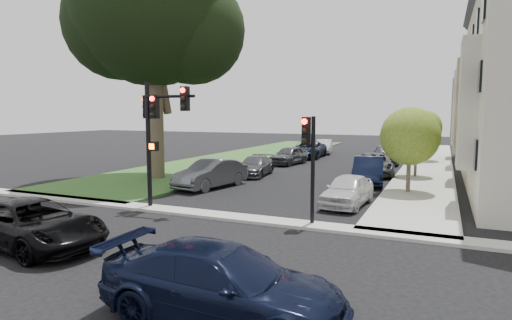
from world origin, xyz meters
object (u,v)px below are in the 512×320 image
at_px(eucalyptus, 151,6).
at_px(small_tree_a, 410,136).
at_px(car_parked_5, 211,174).
at_px(car_parked_0, 348,190).
at_px(car_parked_7, 289,155).
at_px(car_cross_far, 222,284).
at_px(car_parked_3, 385,154).
at_px(car_parked_1, 368,170).
at_px(car_parked_4, 398,150).
at_px(car_cross_near, 32,224).
at_px(car_parked_6, 255,166).
at_px(car_parked_8, 308,149).
at_px(car_parked_9, 324,147).
at_px(traffic_signal_main, 157,122).
at_px(traffic_signal_secondary, 309,150).
at_px(small_tree_c, 424,128).
at_px(car_parked_2, 374,164).
at_px(small_tree_b, 416,140).

bearing_deg(eucalyptus, small_tree_a, 4.37).
bearing_deg(car_parked_5, eucalyptus, 174.63).
distance_m(car_parked_0, car_parked_7, 15.55).
xyz_separation_m(car_cross_far, car_parked_3, (-0.40, 28.83, 0.05)).
bearing_deg(car_parked_1, car_parked_4, 82.02).
distance_m(car_cross_near, car_parked_6, 16.69).
xyz_separation_m(small_tree_a, car_parked_0, (-2.26, -4.06, -2.25)).
bearing_deg(car_cross_near, car_parked_6, 6.73).
height_order(car_parked_8, car_parked_9, car_parked_8).
relative_size(car_parked_0, car_parked_7, 0.95).
distance_m(eucalyptus, small_tree_a, 16.80).
distance_m(traffic_signal_main, car_parked_1, 12.99).
distance_m(traffic_signal_secondary, car_parked_8, 24.32).
relative_size(traffic_signal_secondary, car_cross_far, 0.78).
height_order(car_cross_near, car_parked_9, car_cross_near).
xyz_separation_m(car_parked_4, car_parked_7, (-7.54, -9.40, 0.02)).
relative_size(small_tree_c, car_parked_2, 0.83).
bearing_deg(car_parked_0, eucalyptus, 171.14).
bearing_deg(traffic_signal_main, car_parked_6, 91.23).
height_order(traffic_signal_secondary, car_parked_0, traffic_signal_secondary).
bearing_deg(small_tree_a, car_parked_6, 164.40).
distance_m(car_parked_4, car_parked_5, 22.85).
height_order(small_tree_b, car_cross_far, small_tree_b).
bearing_deg(car_parked_8, small_tree_b, -46.11).
bearing_deg(car_parked_6, traffic_signal_secondary, -64.42).
xyz_separation_m(traffic_signal_main, car_cross_near, (-0.36, -5.92, -3.02)).
distance_m(eucalyptus, traffic_signal_secondary, 15.94).
distance_m(traffic_signal_secondary, car_parked_6, 13.03).
height_order(small_tree_c, car_parked_9, small_tree_c).
relative_size(small_tree_a, small_tree_c, 1.01).
height_order(car_parked_4, car_parked_8, car_parked_8).
height_order(eucalyptus, car_parked_8, eucalyptus).
xyz_separation_m(car_parked_2, car_parked_8, (-7.26, 8.74, 0.06)).
bearing_deg(small_tree_b, car_parked_5, -140.33).
xyz_separation_m(traffic_signal_secondary, car_cross_far, (0.53, -7.65, -2.05)).
bearing_deg(car_parked_9, small_tree_c, -32.79).
bearing_deg(car_parked_8, eucalyptus, -110.37).
xyz_separation_m(car_cross_far, car_parked_8, (-7.60, 30.83, 0.05)).
bearing_deg(car_parked_5, car_parked_6, 97.04).
distance_m(car_parked_0, car_parked_1, 6.43).
bearing_deg(small_tree_a, car_parked_8, 123.32).
distance_m(car_cross_far, car_parked_3, 28.83).
distance_m(traffic_signal_main, car_parked_6, 11.21).
bearing_deg(car_parked_0, car_cross_near, -123.73).
bearing_deg(small_tree_c, small_tree_a, -90.00).
xyz_separation_m(small_tree_b, car_parked_2, (-2.67, 0.49, -1.73)).
distance_m(car_cross_far, car_parked_8, 31.75).
bearing_deg(car_cross_far, small_tree_c, -4.88).
bearing_deg(traffic_signal_main, small_tree_a, 39.99).
bearing_deg(car_parked_6, car_parked_7, 82.89).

